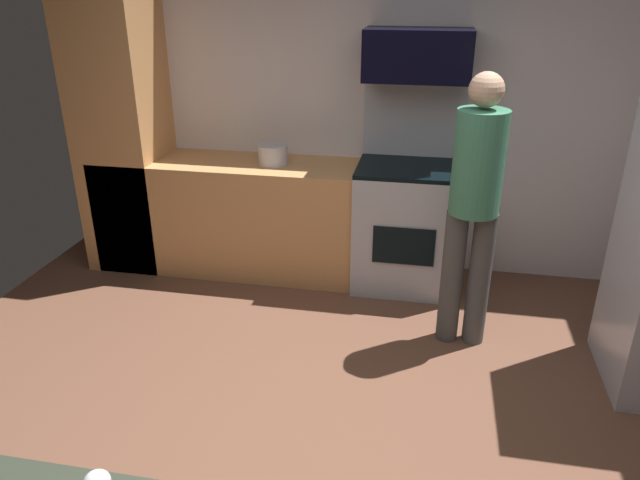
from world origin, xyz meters
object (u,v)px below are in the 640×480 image
object	(u,v)px
microwave	(418,55)
person_cook	(474,201)
oven_range	(407,220)
stock_pot	(273,154)

from	to	relation	value
microwave	person_cook	size ratio (longest dim) A/B	0.43
oven_range	stock_pot	distance (m)	1.13
person_cook	oven_range	bearing A→B (deg)	118.73
microwave	stock_pot	world-z (taller)	microwave
oven_range	person_cook	world-z (taller)	person_cook
person_cook	stock_pot	distance (m)	1.65
microwave	stock_pot	xyz separation A→B (m)	(-1.04, -0.08, -0.74)
person_cook	stock_pot	xyz separation A→B (m)	(-1.46, 0.77, -0.00)
person_cook	stock_pot	world-z (taller)	person_cook
microwave	oven_range	bearing A→B (deg)	-90.00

